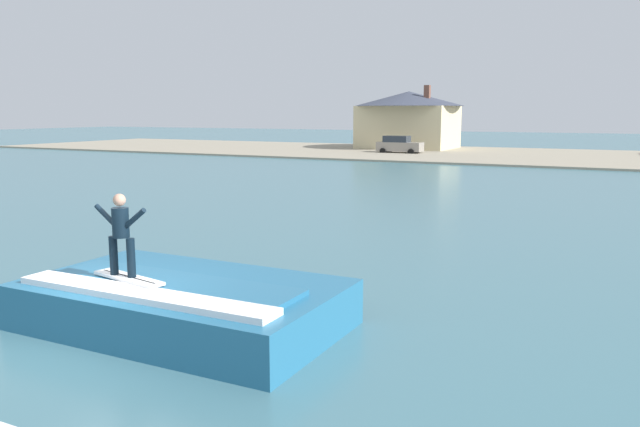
{
  "coord_description": "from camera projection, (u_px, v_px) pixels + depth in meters",
  "views": [
    {
      "loc": [
        8.77,
        -8.15,
        4.21
      ],
      "look_at": [
        1.0,
        7.29,
        1.4
      ],
      "focal_mm": 35.15,
      "sensor_mm": 36.0,
      "label": 1
    }
  ],
  "objects": [
    {
      "name": "ground_plane",
      "position": [
        98.0,
        339.0,
        11.76
      ],
      "size": [
        260.0,
        260.0,
        0.0
      ],
      "primitive_type": "plane",
      "color": "#3E6A76"
    },
    {
      "name": "wave_crest",
      "position": [
        182.0,
        303.0,
        12.33
      ],
      "size": [
        6.16,
        3.61,
        1.02
      ],
      "color": "#256488",
      "rests_on": "ground_plane"
    },
    {
      "name": "surfboard",
      "position": [
        128.0,
        278.0,
        12.04
      ],
      "size": [
        1.82,
        0.71,
        0.06
      ],
      "color": "white",
      "rests_on": "wave_crest"
    },
    {
      "name": "surfer",
      "position": [
        121.0,
        230.0,
        11.95
      ],
      "size": [
        1.26,
        0.32,
        1.6
      ],
      "color": "black",
      "rests_on": "surfboard"
    },
    {
      "name": "shoreline_bank",
      "position": [
        532.0,
        156.0,
        59.41
      ],
      "size": [
        120.0,
        24.42,
        0.17
      ],
      "color": "gray",
      "rests_on": "ground_plane"
    },
    {
      "name": "car_near_shore",
      "position": [
        399.0,
        145.0,
        62.9
      ],
      "size": [
        4.53,
        2.03,
        1.86
      ],
      "color": "gray",
      "rests_on": "ground_plane"
    },
    {
      "name": "house_with_chimney",
      "position": [
        409.0,
        117.0,
        70.36
      ],
      "size": [
        12.28,
        12.28,
        7.08
      ],
      "color": "beige",
      "rests_on": "ground_plane"
    }
  ]
}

